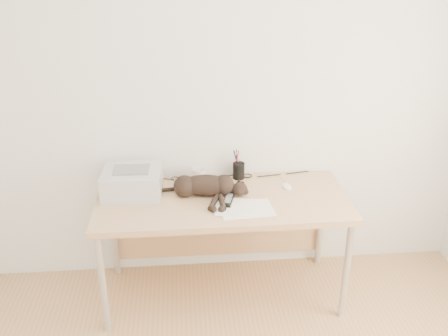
{
  "coord_description": "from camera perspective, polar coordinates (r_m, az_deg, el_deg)",
  "views": [
    {
      "loc": [
        -0.24,
        -1.4,
        2.22
      ],
      "look_at": [
        0.0,
        1.34,
        0.98
      ],
      "focal_mm": 40.0,
      "sensor_mm": 36.0,
      "label": 1
    }
  ],
  "objects": [
    {
      "name": "mouse",
      "position": [
        3.33,
        7.19,
        -1.96
      ],
      "size": [
        0.08,
        0.11,
        0.03
      ],
      "primitive_type": "ellipsoid",
      "rotation": [
        0.0,
        0.0,
        0.16
      ],
      "color": "white",
      "rests_on": "desk"
    },
    {
      "name": "wall_back",
      "position": [
        3.29,
        -0.72,
        8.11
      ],
      "size": [
        3.5,
        0.0,
        3.5
      ],
      "primitive_type": "plane",
      "rotation": [
        1.57,
        0.0,
        0.0
      ],
      "color": "white",
      "rests_on": "floor"
    },
    {
      "name": "cat",
      "position": [
        3.18,
        -2.44,
        -2.13
      ],
      "size": [
        0.64,
        0.33,
        0.15
      ],
      "rotation": [
        0.0,
        0.0,
        -0.11
      ],
      "color": "black",
      "rests_on": "desk"
    },
    {
      "name": "remote_grey",
      "position": [
        3.34,
        -5.14,
        -1.94
      ],
      "size": [
        0.07,
        0.17,
        0.02
      ],
      "primitive_type": "cube",
      "rotation": [
        0.0,
        0.0,
        0.16
      ],
      "color": "slate",
      "rests_on": "desk"
    },
    {
      "name": "printer",
      "position": [
        3.24,
        -10.42,
        -1.57
      ],
      "size": [
        0.38,
        0.33,
        0.18
      ],
      "color": "silver",
      "rests_on": "desk"
    },
    {
      "name": "mug",
      "position": [
        3.39,
        -2.89,
        -0.76
      ],
      "size": [
        0.12,
        0.12,
        0.08
      ],
      "primitive_type": "imported",
      "rotation": [
        0.0,
        0.0,
        1.06
      ],
      "color": "white",
      "rests_on": "desk"
    },
    {
      "name": "remote_black",
      "position": [
        3.13,
        0.53,
        -3.66
      ],
      "size": [
        0.1,
        0.2,
        0.02
      ],
      "primitive_type": "cube",
      "rotation": [
        0.0,
        0.0,
        -0.26
      ],
      "color": "black",
      "rests_on": "desk"
    },
    {
      "name": "desk",
      "position": [
        3.31,
        -0.28,
        -4.85
      ],
      "size": [
        1.6,
        0.7,
        0.74
      ],
      "color": "tan",
      "rests_on": "floor"
    },
    {
      "name": "cable_tangle",
      "position": [
        3.44,
        -0.6,
        -1.01
      ],
      "size": [
        1.36,
        0.07,
        0.01
      ],
      "primitive_type": null,
      "color": "black",
      "rests_on": "desk"
    },
    {
      "name": "pen_cup",
      "position": [
        3.42,
        1.69,
        -0.28
      ],
      "size": [
        0.08,
        0.08,
        0.21
      ],
      "color": "black",
      "rests_on": "desk"
    },
    {
      "name": "papers",
      "position": [
        3.05,
        2.33,
        -4.61
      ],
      "size": [
        0.37,
        0.28,
        0.01
      ],
      "color": "white",
      "rests_on": "desk"
    }
  ]
}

